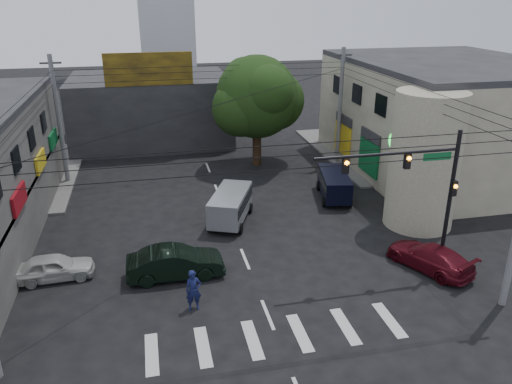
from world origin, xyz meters
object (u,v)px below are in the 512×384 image
object	(u,v)px
dark_sedan	(176,263)
maroon_sedan	(430,257)
street_tree	(257,97)
navy_van	(334,186)
silver_minivan	(230,207)
white_compact	(54,267)
traffic_gantry	(421,181)
traffic_officer	(193,290)
utility_pole_far_right	(340,107)
utility_pole_far_left	(59,121)

from	to	relation	value
dark_sedan	maroon_sedan	xyz separation A→B (m)	(12.55, -1.98, -0.12)
street_tree	navy_van	xyz separation A→B (m)	(3.53, -8.11, -4.59)
silver_minivan	white_compact	bearing A→B (deg)	138.64
traffic_gantry	traffic_officer	distance (m)	11.59
street_tree	utility_pole_far_right	distance (m)	6.63
utility_pole_far_left	utility_pole_far_right	size ratio (longest dim) A/B	1.00
dark_sedan	silver_minivan	distance (m)	6.80
dark_sedan	traffic_officer	distance (m)	2.95
traffic_gantry	dark_sedan	xyz separation A→B (m)	(-11.48, 2.03, -4.06)
maroon_sedan	utility_pole_far_right	bearing A→B (deg)	-119.61
maroon_sedan	silver_minivan	bearing A→B (deg)	-65.19
utility_pole_far_left	utility_pole_far_right	xyz separation A→B (m)	(21.00, 0.00, 0.00)
navy_van	traffic_gantry	bearing A→B (deg)	-166.25
traffic_officer	navy_van	bearing A→B (deg)	40.45
traffic_gantry	dark_sedan	size ratio (longest dim) A/B	1.53
utility_pole_far_right	dark_sedan	distance (m)	20.96
utility_pole_far_left	silver_minivan	distance (m)	14.52
utility_pole_far_right	traffic_officer	world-z (taller)	utility_pole_far_right
street_tree	navy_van	distance (m)	9.96
white_compact	maroon_sedan	xyz separation A→B (m)	(18.33, -3.08, 0.02)
dark_sedan	traffic_officer	xyz separation A→B (m)	(0.59, -2.89, 0.18)
utility_pole_far_right	traffic_officer	bearing A→B (deg)	-127.21
white_compact	street_tree	bearing A→B (deg)	-44.71
utility_pole_far_left	traffic_officer	bearing A→B (deg)	-67.40
traffic_gantry	street_tree	bearing A→B (deg)	101.99
navy_van	white_compact	bearing A→B (deg)	123.83
street_tree	silver_minivan	world-z (taller)	street_tree
utility_pole_far_right	silver_minivan	size ratio (longest dim) A/B	1.93
traffic_gantry	silver_minivan	bearing A→B (deg)	135.15
white_compact	silver_minivan	bearing A→B (deg)	-66.78
traffic_officer	utility_pole_far_right	bearing A→B (deg)	47.82
white_compact	navy_van	distance (m)	18.27
utility_pole_far_right	traffic_officer	distance (m)	22.72
utility_pole_far_left	dark_sedan	size ratio (longest dim) A/B	1.95
traffic_gantry	utility_pole_far_left	bearing A→B (deg)	137.14
street_tree	traffic_gantry	distance (m)	18.42
utility_pole_far_right	silver_minivan	xyz separation A→B (m)	(-10.44, -9.28, -3.65)
dark_sedan	utility_pole_far_left	bearing A→B (deg)	24.46
traffic_gantry	white_compact	size ratio (longest dim) A/B	1.88
street_tree	traffic_gantry	bearing A→B (deg)	-78.01
white_compact	navy_van	xyz separation A→B (m)	(16.97, 6.78, 0.25)
silver_minivan	traffic_officer	distance (m)	9.13
white_compact	navy_van	size ratio (longest dim) A/B	0.82
street_tree	dark_sedan	bearing A→B (deg)	-115.59
utility_pole_far_left	navy_van	size ratio (longest dim) A/B	1.97
navy_van	utility_pole_far_left	bearing A→B (deg)	80.56
dark_sedan	white_compact	world-z (taller)	dark_sedan
maroon_sedan	traffic_officer	world-z (taller)	traffic_officer
street_tree	maroon_sedan	distance (m)	19.22
traffic_gantry	maroon_sedan	size ratio (longest dim) A/B	1.47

